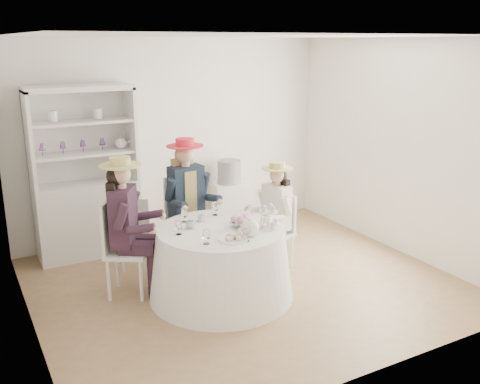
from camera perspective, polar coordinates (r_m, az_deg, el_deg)
ground at (r=6.17m, az=0.45°, el=-9.65°), size 4.50×4.50×0.00m
ceiling at (r=5.57m, az=0.52°, el=16.31°), size 4.50×4.50×0.00m
wall_back at (r=7.49m, az=-7.03°, el=5.69°), size 4.50×0.00×4.50m
wall_front at (r=4.15m, az=14.08°, el=-2.94°), size 4.50×0.00×4.50m
wall_left at (r=5.05m, az=-22.40°, el=-0.34°), size 0.00×4.50×4.50m
wall_right at (r=7.07m, az=16.67°, el=4.54°), size 0.00×4.50×4.50m
tea_table at (r=5.73m, az=-2.05°, el=-7.55°), size 1.54×1.54×0.77m
hutch at (r=7.00m, az=-16.02°, el=-0.48°), size 1.36×0.70×2.14m
side_table at (r=7.71m, az=-1.14°, el=-1.55°), size 0.54×0.54×0.70m
hatbox at (r=7.57m, az=-1.16°, el=2.18°), size 0.41×0.41×0.33m
guest_left at (r=5.72m, az=-12.06°, el=-2.83°), size 0.65×0.60×1.52m
guest_mid at (r=6.43m, az=-5.65°, el=-0.25°), size 0.57×0.59×1.55m
guest_right at (r=6.34m, az=3.77°, el=-1.83°), size 0.52×0.49×1.30m
spare_chair at (r=6.43m, az=-10.97°, el=-4.09°), size 0.52×0.52×0.92m
teacup_a at (r=5.59m, az=-5.33°, el=-3.55°), size 0.12×0.12×0.08m
teacup_b at (r=5.80m, az=-4.23°, el=-2.87°), size 0.08×0.08×0.06m
teacup_c at (r=5.76m, az=-0.39°, el=-2.96°), size 0.08×0.08×0.06m
flower_bowl at (r=5.62m, az=0.04°, el=-3.48°), size 0.22×0.22×0.05m
flower_arrangement at (r=5.58m, az=0.30°, el=-2.95°), size 0.19×0.18×0.07m
table_teapot at (r=5.36m, az=1.09°, el=-3.85°), size 0.25×0.18×0.19m
sandwich_plate at (r=5.26m, az=-0.72°, el=-4.98°), size 0.29×0.29×0.06m
cupcake_stand at (r=5.60m, az=3.07°, el=-2.92°), size 0.26×0.26×0.24m
stemware_set at (r=5.56m, az=-2.09°, el=-3.19°), size 0.96×0.96×0.15m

